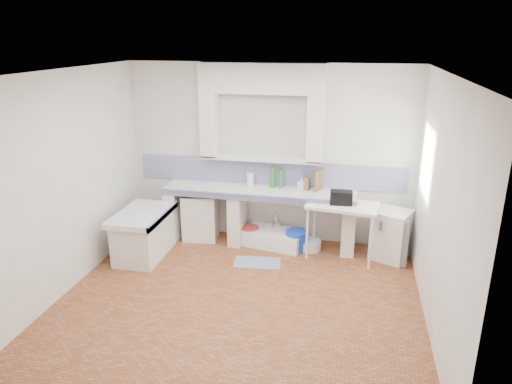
% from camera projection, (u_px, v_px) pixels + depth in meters
% --- Properties ---
extents(floor, '(4.50, 4.50, 0.00)m').
position_uv_depth(floor, '(240.00, 298.00, 5.99)').
color(floor, '#975838').
rests_on(floor, ground).
extents(ceiling, '(4.50, 4.50, 0.00)m').
position_uv_depth(ceiling, '(237.00, 72.00, 5.10)').
color(ceiling, white).
rests_on(ceiling, ground).
extents(wall_back, '(4.50, 0.00, 4.50)m').
position_uv_depth(wall_back, '(269.00, 154.00, 7.40)').
color(wall_back, white).
rests_on(wall_back, ground).
extents(wall_front, '(4.50, 0.00, 4.50)m').
position_uv_depth(wall_front, '(178.00, 275.00, 3.69)').
color(wall_front, white).
rests_on(wall_front, ground).
extents(wall_left, '(0.00, 4.50, 4.50)m').
position_uv_depth(wall_left, '(67.00, 183.00, 5.98)').
color(wall_left, white).
rests_on(wall_left, ground).
extents(wall_right, '(0.00, 4.50, 4.50)m').
position_uv_depth(wall_right, '(440.00, 208.00, 5.11)').
color(wall_right, white).
rests_on(wall_right, ground).
extents(alcove_mass, '(1.90, 0.25, 0.45)m').
position_uv_depth(alcove_mass, '(261.00, 78.00, 6.93)').
color(alcove_mass, white).
rests_on(alcove_mass, ground).
extents(window_frame, '(0.35, 0.86, 1.06)m').
position_uv_depth(window_frame, '(441.00, 163.00, 6.13)').
color(window_frame, '#3A1F12').
rests_on(window_frame, ground).
extents(lace_valance, '(0.01, 0.84, 0.24)m').
position_uv_depth(lace_valance, '(433.00, 134.00, 6.03)').
color(lace_valance, white).
rests_on(lace_valance, ground).
extents(counter_slab, '(3.00, 0.60, 0.08)m').
position_uv_depth(counter_slab, '(259.00, 192.00, 7.32)').
color(counter_slab, white).
rests_on(counter_slab, ground).
extents(counter_lip, '(3.00, 0.04, 0.10)m').
position_uv_depth(counter_lip, '(255.00, 198.00, 7.06)').
color(counter_lip, navy).
rests_on(counter_lip, ground).
extents(counter_pier_left, '(0.20, 0.55, 0.82)m').
position_uv_depth(counter_pier_left, '(175.00, 213.00, 7.73)').
color(counter_pier_left, white).
rests_on(counter_pier_left, ground).
extents(counter_pier_mid, '(0.20, 0.55, 0.82)m').
position_uv_depth(counter_pier_mid, '(237.00, 217.00, 7.53)').
color(counter_pier_mid, white).
rests_on(counter_pier_mid, ground).
extents(counter_pier_right, '(0.20, 0.55, 0.82)m').
position_uv_depth(counter_pier_right, '(348.00, 226.00, 7.19)').
color(counter_pier_right, white).
rests_on(counter_pier_right, ground).
extents(peninsula_top, '(0.70, 1.10, 0.08)m').
position_uv_depth(peninsula_top, '(142.00, 215.00, 6.95)').
color(peninsula_top, white).
rests_on(peninsula_top, ground).
extents(peninsula_base, '(0.60, 1.00, 0.62)m').
position_uv_depth(peninsula_base, '(144.00, 237.00, 7.06)').
color(peninsula_base, white).
rests_on(peninsula_base, ground).
extents(peninsula_lip, '(0.04, 1.10, 0.10)m').
position_uv_depth(peninsula_lip, '(163.00, 217.00, 6.88)').
color(peninsula_lip, navy).
rests_on(peninsula_lip, ground).
extents(backsplash, '(4.27, 0.03, 0.40)m').
position_uv_depth(backsplash, '(269.00, 173.00, 7.48)').
color(backsplash, navy).
rests_on(backsplash, ground).
extents(stove, '(0.59, 0.57, 0.76)m').
position_uv_depth(stove, '(201.00, 216.00, 7.68)').
color(stove, white).
rests_on(stove, ground).
extents(sink, '(1.02, 0.69, 0.22)m').
position_uv_depth(sink, '(274.00, 239.00, 7.47)').
color(sink, white).
rests_on(sink, ground).
extents(side_table, '(1.09, 0.70, 0.05)m').
position_uv_depth(side_table, '(341.00, 231.00, 6.97)').
color(side_table, white).
rests_on(side_table, ground).
extents(fridge, '(0.64, 0.64, 0.75)m').
position_uv_depth(fridge, '(391.00, 235.00, 6.96)').
color(fridge, white).
rests_on(fridge, ground).
extents(bucket_red, '(0.37, 0.37, 0.28)m').
position_uv_depth(bucket_red, '(250.00, 235.00, 7.54)').
color(bucket_red, '#B5342C').
rests_on(bucket_red, ground).
extents(bucket_orange, '(0.32, 0.32, 0.24)m').
position_uv_depth(bucket_orange, '(278.00, 240.00, 7.38)').
color(bucket_orange, orange).
rests_on(bucket_orange, ground).
extents(bucket_blue, '(0.44, 0.44, 0.31)m').
position_uv_depth(bucket_blue, '(296.00, 240.00, 7.30)').
color(bucket_blue, blue).
rests_on(bucket_blue, ground).
extents(basin_white, '(0.49, 0.49, 0.15)m').
position_uv_depth(basin_white, '(309.00, 245.00, 7.35)').
color(basin_white, white).
rests_on(basin_white, ground).
extents(water_bottle_a, '(0.10, 0.10, 0.31)m').
position_uv_depth(water_bottle_a, '(270.00, 231.00, 7.63)').
color(water_bottle_a, silver).
rests_on(water_bottle_a, ground).
extents(water_bottle_b, '(0.08, 0.08, 0.30)m').
position_uv_depth(water_bottle_b, '(278.00, 232.00, 7.63)').
color(water_bottle_b, silver).
rests_on(water_bottle_b, ground).
extents(black_bag, '(0.32, 0.20, 0.20)m').
position_uv_depth(black_bag, '(341.00, 198.00, 6.81)').
color(black_bag, black).
rests_on(black_bag, side_table).
extents(green_bottle_a, '(0.08, 0.08, 0.34)m').
position_uv_depth(green_bottle_a, '(272.00, 177.00, 7.35)').
color(green_bottle_a, '#277F31').
rests_on(green_bottle_a, counter_slab).
extents(green_bottle_b, '(0.07, 0.07, 0.31)m').
position_uv_depth(green_bottle_b, '(281.00, 179.00, 7.33)').
color(green_bottle_b, '#277F31').
rests_on(green_bottle_b, counter_slab).
extents(knife_block, '(0.11, 0.10, 0.20)m').
position_uv_depth(knife_block, '(306.00, 184.00, 7.27)').
color(knife_block, olive).
rests_on(knife_block, counter_slab).
extents(cutting_board, '(0.11, 0.22, 0.32)m').
position_uv_depth(cutting_board, '(319.00, 181.00, 7.22)').
color(cutting_board, olive).
rests_on(cutting_board, counter_slab).
extents(paper_towel, '(0.13, 0.13, 0.21)m').
position_uv_depth(paper_towel, '(250.00, 180.00, 7.43)').
color(paper_towel, white).
rests_on(paper_towel, counter_slab).
extents(soap_bottle, '(0.12, 0.12, 0.21)m').
position_uv_depth(soap_bottle, '(301.00, 184.00, 7.25)').
color(soap_bottle, white).
rests_on(soap_bottle, counter_slab).
extents(rug, '(0.71, 0.45, 0.01)m').
position_uv_depth(rug, '(257.00, 263.00, 6.92)').
color(rug, '#385187').
rests_on(rug, ground).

